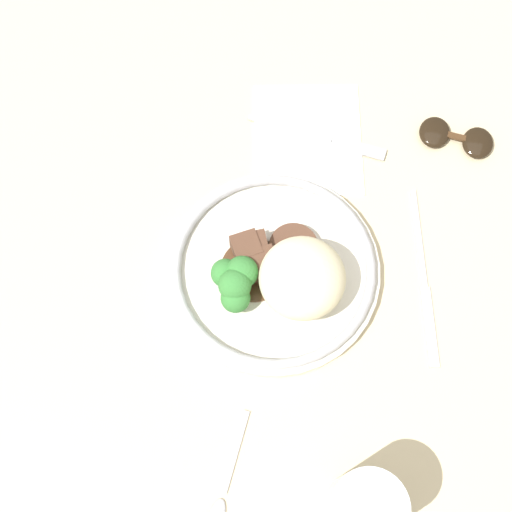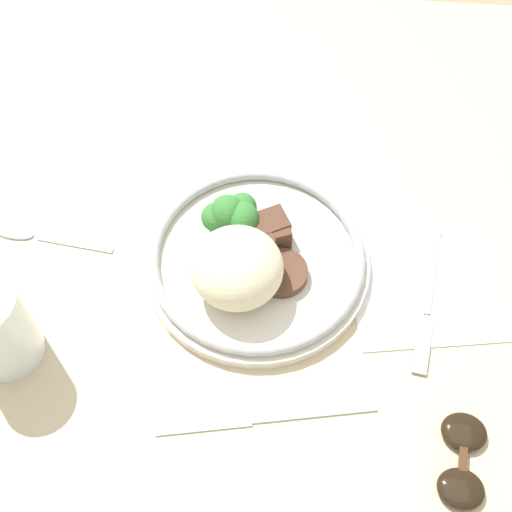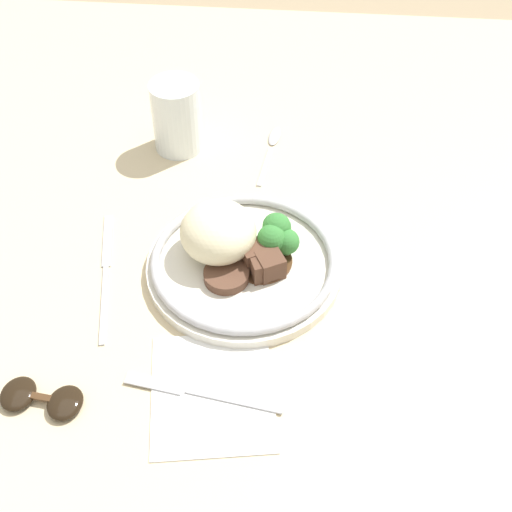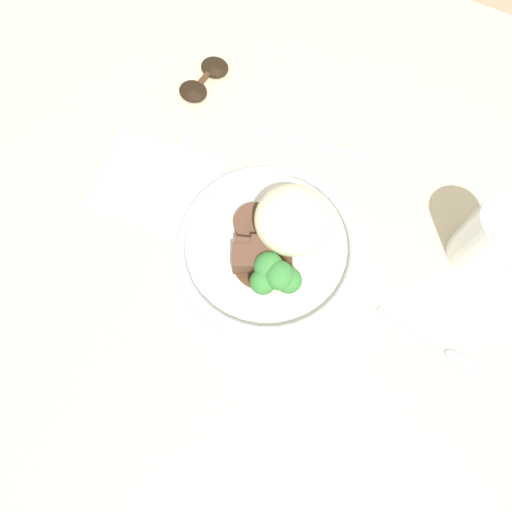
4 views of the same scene
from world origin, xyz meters
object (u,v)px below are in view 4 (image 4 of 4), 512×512
object	(u,v)px
juice_glass	(489,240)
spoon	(449,353)
plate	(273,242)
fork	(165,166)
sunglasses	(204,79)
knife	(313,145)

from	to	relation	value
juice_glass	spoon	size ratio (longest dim) A/B	0.76
plate	fork	bearing A→B (deg)	168.30
juice_glass	spoon	xyz separation A→B (m)	(0.02, -0.14, -0.05)
juice_glass	fork	world-z (taller)	juice_glass
plate	spoon	size ratio (longest dim) A/B	1.74
sunglasses	fork	bearing A→B (deg)	-73.55
plate	juice_glass	bearing A→B (deg)	26.28
fork	spoon	distance (m)	0.46
knife	sunglasses	distance (m)	0.20
plate	spoon	world-z (taller)	plate
juice_glass	fork	distance (m)	0.45
fork	sunglasses	bearing A→B (deg)	18.53
plate	fork	distance (m)	0.20
knife	spoon	world-z (taller)	spoon
fork	knife	distance (m)	0.22
plate	juice_glass	world-z (taller)	juice_glass
plate	fork	world-z (taller)	plate
juice_glass	spoon	distance (m)	0.15
sunglasses	plate	bearing A→B (deg)	-34.92
spoon	sunglasses	bearing A→B (deg)	162.31
plate	juice_glass	size ratio (longest dim) A/B	2.28
spoon	fork	bearing A→B (deg)	179.13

